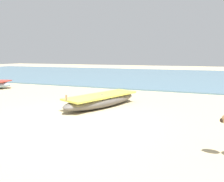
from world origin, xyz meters
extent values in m
plane|color=#CCB789|center=(0.00, 0.00, 0.00)|extent=(80.00, 80.00, 0.00)
cube|color=slate|center=(0.00, 16.88, 0.04)|extent=(60.00, 20.00, 0.08)
ellipsoid|color=#5B5651|center=(0.23, 2.16, 0.25)|extent=(2.35, 3.84, 0.51)
cube|color=#EAD84C|center=(0.23, 2.16, 0.47)|extent=(2.17, 3.42, 0.07)
cube|color=olive|center=(0.13, 1.90, 0.39)|extent=(0.86, 0.44, 0.04)
cylinder|color=olive|center=(-0.41, 0.57, 0.61)|extent=(0.06, 0.06, 0.20)
sphere|color=#2D2119|center=(4.34, -1.18, 0.79)|extent=(0.10, 0.10, 0.10)
camera|label=1|loc=(3.84, -5.99, 2.07)|focal=35.92mm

